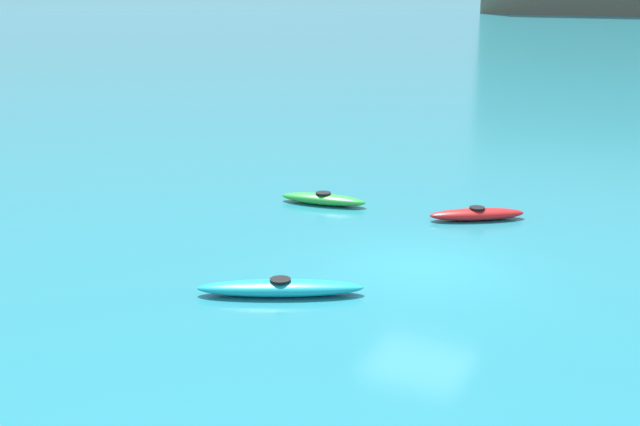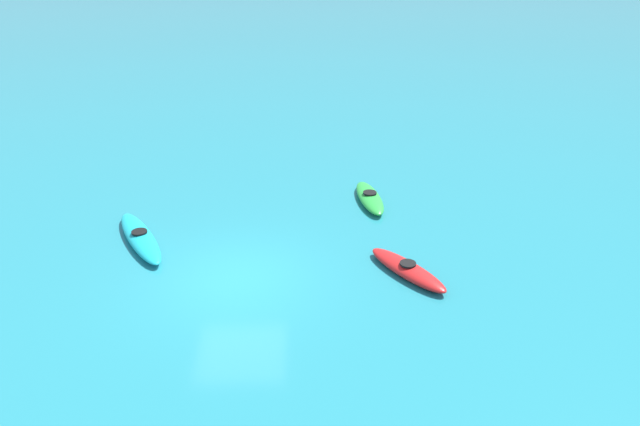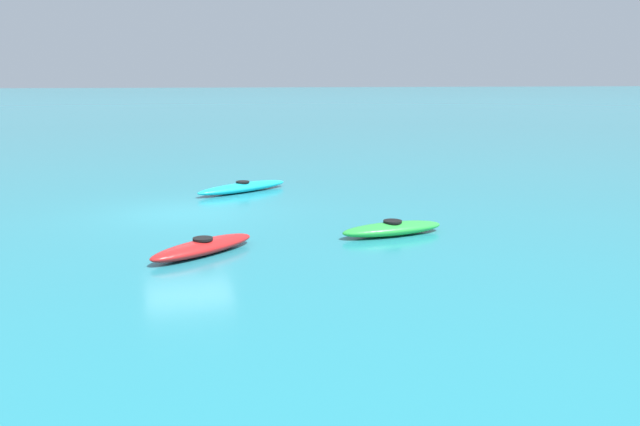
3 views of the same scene
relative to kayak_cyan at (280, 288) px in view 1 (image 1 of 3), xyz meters
The scene contains 4 objects.
ground_plane 3.68m from the kayak_cyan, 55.15° to the left, with size 600.00×600.00×0.00m, color teal.
kayak_cyan is the anchor object (origin of this frame).
kayak_green 7.53m from the kayak_cyan, 110.05° to the left, with size 2.75×1.03×0.37m.
kayak_red 7.86m from the kayak_cyan, 74.88° to the left, with size 2.65×2.11×0.37m.
Camera 1 is at (6.29, -17.40, 6.56)m, focal length 46.26 mm.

